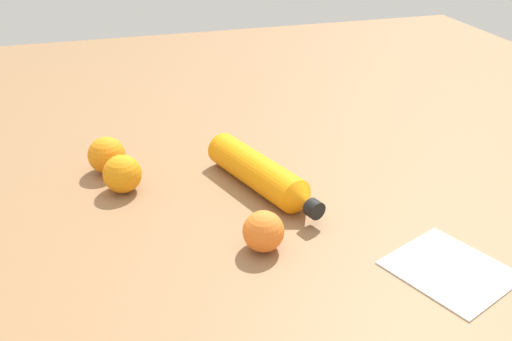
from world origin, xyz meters
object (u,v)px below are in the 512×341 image
(water_bottle, at_px, (262,175))
(orange_2, at_px, (263,231))
(orange_0, at_px, (107,155))
(folded_napkin, at_px, (450,269))
(orange_1, at_px, (122,174))

(water_bottle, xyz_separation_m, orange_2, (0.19, -0.05, 0.00))
(orange_0, distance_m, orange_2, 0.42)
(water_bottle, height_order, folded_napkin, water_bottle)
(water_bottle, xyz_separation_m, folded_napkin, (0.33, 0.21, -0.03))
(orange_0, xyz_separation_m, orange_1, (0.09, 0.03, -0.00))
(orange_0, distance_m, folded_napkin, 0.70)
(water_bottle, height_order, orange_0, orange_0)
(orange_2, bearing_deg, water_bottle, 163.89)
(orange_1, xyz_separation_m, orange_2, (0.26, 0.21, -0.00))
(water_bottle, distance_m, orange_2, 0.20)
(folded_napkin, bearing_deg, orange_1, -129.91)
(water_bottle, relative_size, orange_0, 4.05)
(orange_0, height_order, orange_1, orange_0)
(folded_napkin, bearing_deg, orange_0, -134.23)
(orange_0, bearing_deg, orange_2, 33.77)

